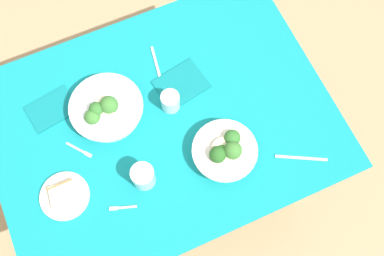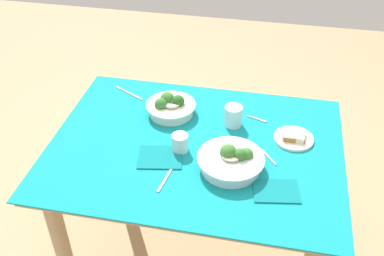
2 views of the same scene
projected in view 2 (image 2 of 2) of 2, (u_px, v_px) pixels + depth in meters
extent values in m
plane|color=tan|center=(195.00, 254.00, 2.35)|extent=(6.00, 6.00, 0.00)
cube|color=teal|center=(195.00, 146.00, 1.90)|extent=(1.23, 0.92, 0.01)
cube|color=tan|center=(195.00, 149.00, 1.91)|extent=(1.19, 0.89, 0.02)
cylinder|color=tan|center=(63.00, 250.00, 1.94)|extent=(0.07, 0.07, 0.71)
cylinder|color=tan|center=(117.00, 147.00, 2.49)|extent=(0.07, 0.07, 0.71)
cylinder|color=tan|center=(305.00, 172.00, 2.33)|extent=(0.07, 0.07, 0.71)
cylinder|color=silver|center=(171.00, 109.00, 2.07)|extent=(0.20, 0.20, 0.04)
cylinder|color=silver|center=(171.00, 105.00, 2.05)|extent=(0.23, 0.23, 0.01)
sphere|color=#33702D|center=(161.00, 104.00, 2.03)|extent=(0.06, 0.06, 0.06)
sphere|color=#3D7A33|center=(167.00, 99.00, 2.06)|extent=(0.06, 0.06, 0.06)
sphere|color=#286023|center=(173.00, 104.00, 2.05)|extent=(0.04, 0.04, 0.04)
sphere|color=#286023|center=(178.00, 101.00, 2.05)|extent=(0.06, 0.06, 0.06)
cylinder|color=beige|center=(172.00, 102.00, 2.04)|extent=(0.09, 0.09, 0.01)
cylinder|color=white|center=(230.00, 163.00, 1.77)|extent=(0.24, 0.24, 0.05)
cylinder|color=white|center=(231.00, 158.00, 1.75)|extent=(0.27, 0.27, 0.01)
sphere|color=#3D7A33|center=(246.00, 155.00, 1.76)|extent=(0.06, 0.06, 0.06)
sphere|color=#3D7A33|center=(228.00, 152.00, 1.75)|extent=(0.07, 0.07, 0.07)
sphere|color=#33702D|center=(240.00, 155.00, 1.74)|extent=(0.05, 0.05, 0.05)
cylinder|color=beige|center=(231.00, 155.00, 1.75)|extent=(0.08, 0.08, 0.01)
cylinder|color=silver|center=(294.00, 139.00, 1.93)|extent=(0.17, 0.17, 0.01)
cube|color=beige|center=(294.00, 135.00, 1.92)|extent=(0.10, 0.09, 0.02)
cube|color=#9E703D|center=(294.00, 141.00, 1.89)|extent=(0.09, 0.01, 0.02)
cylinder|color=silver|center=(233.00, 116.00, 1.99)|extent=(0.08, 0.08, 0.09)
cylinder|color=silver|center=(180.00, 143.00, 1.85)|extent=(0.07, 0.07, 0.08)
cube|color=#B7B7BC|center=(254.00, 118.00, 2.05)|extent=(0.07, 0.03, 0.00)
cube|color=#B7B7BC|center=(263.00, 121.00, 2.03)|extent=(0.03, 0.02, 0.00)
cube|color=#B7B7BC|center=(271.00, 159.00, 1.82)|extent=(0.05, 0.07, 0.00)
cube|color=#B7B7BC|center=(263.00, 152.00, 1.86)|extent=(0.03, 0.03, 0.00)
cube|color=#B7B7BC|center=(167.00, 176.00, 1.75)|extent=(0.04, 0.19, 0.00)
cube|color=#B7B7BC|center=(129.00, 93.00, 2.22)|extent=(0.17, 0.10, 0.00)
cube|color=#0F777D|center=(160.00, 157.00, 1.83)|extent=(0.20, 0.17, 0.01)
cube|color=#0F777D|center=(276.00, 191.00, 1.68)|extent=(0.19, 0.15, 0.01)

